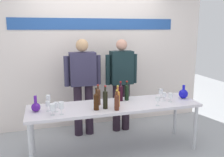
% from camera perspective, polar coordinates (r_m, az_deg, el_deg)
% --- Properties ---
extents(ground_plane, '(10.00, 10.00, 0.00)m').
position_cam_1_polar(ground_plane, '(3.83, 0.66, -16.69)').
color(ground_plane, '#A0A3A6').
extents(back_wall, '(4.30, 0.11, 3.00)m').
position_cam_1_polar(back_wall, '(4.56, -3.81, 7.69)').
color(back_wall, silver).
rests_on(back_wall, ground).
extents(display_table, '(2.48, 0.68, 0.73)m').
position_cam_1_polar(display_table, '(3.56, 0.68, -7.02)').
color(display_table, silver).
rests_on(display_table, ground).
extents(decanter_blue_left, '(0.12, 0.12, 0.22)m').
position_cam_1_polar(decanter_blue_left, '(3.39, -17.52, -6.32)').
color(decanter_blue_left, '#4F1991').
rests_on(decanter_blue_left, display_table).
extents(decanter_blue_right, '(0.14, 0.14, 0.21)m').
position_cam_1_polar(decanter_blue_right, '(4.00, 16.47, -3.42)').
color(decanter_blue_right, '#1415C1').
rests_on(decanter_blue_right, display_table).
extents(presenter_left, '(0.62, 0.22, 1.66)m').
position_cam_1_polar(presenter_left, '(4.09, -6.86, -0.62)').
color(presenter_left, black).
rests_on(presenter_left, ground).
extents(presenter_right, '(0.57, 0.22, 1.64)m').
position_cam_1_polar(presenter_right, '(4.26, 2.22, -0.37)').
color(presenter_right, black).
rests_on(presenter_right, ground).
extents(wine_bottle_0, '(0.07, 0.07, 0.30)m').
position_cam_1_polar(wine_bottle_0, '(3.51, -3.28, -4.12)').
color(wine_bottle_0, '#512D1B').
rests_on(wine_bottle_0, display_table).
extents(wine_bottle_1, '(0.07, 0.07, 0.30)m').
position_cam_1_polar(wine_bottle_1, '(3.73, 3.50, -3.14)').
color(wine_bottle_1, black).
rests_on(wine_bottle_1, display_table).
extents(wine_bottle_2, '(0.07, 0.07, 0.33)m').
position_cam_1_polar(wine_bottle_2, '(3.34, -1.60, -4.77)').
color(wine_bottle_2, black).
rests_on(wine_bottle_2, display_table).
extents(wine_bottle_3, '(0.07, 0.07, 0.31)m').
position_cam_1_polar(wine_bottle_3, '(3.43, 1.33, -4.54)').
color(wine_bottle_3, '#C97124').
rests_on(wine_bottle_3, display_table).
extents(wine_bottle_4, '(0.07, 0.07, 0.28)m').
position_cam_1_polar(wine_bottle_4, '(3.28, 1.13, -5.43)').
color(wine_bottle_4, '#532415').
rests_on(wine_bottle_4, display_table).
extents(wine_bottle_5, '(0.07, 0.07, 0.31)m').
position_cam_1_polar(wine_bottle_5, '(3.30, -3.73, -5.26)').
color(wine_bottle_5, black).
rests_on(wine_bottle_5, display_table).
extents(wine_bottle_6, '(0.07, 0.07, 0.30)m').
position_cam_1_polar(wine_bottle_6, '(3.70, 2.03, -3.28)').
color(wine_bottle_6, black).
rests_on(wine_bottle_6, display_table).
extents(wine_glass_left_0, '(0.06, 0.06, 0.14)m').
position_cam_1_polar(wine_glass_left_0, '(3.63, -14.77, -4.38)').
color(wine_glass_left_0, white).
rests_on(wine_glass_left_0, display_table).
extents(wine_glass_left_1, '(0.07, 0.07, 0.17)m').
position_cam_1_polar(wine_glass_left_1, '(3.18, -11.89, -6.23)').
color(wine_glass_left_1, white).
rests_on(wine_glass_left_1, display_table).
extents(wine_glass_left_2, '(0.06, 0.06, 0.13)m').
position_cam_1_polar(wine_glass_left_2, '(3.30, -13.11, -6.11)').
color(wine_glass_left_2, white).
rests_on(wine_glass_left_2, display_table).
extents(wine_glass_left_3, '(0.06, 0.06, 0.14)m').
position_cam_1_polar(wine_glass_left_3, '(3.35, -14.86, -5.82)').
color(wine_glass_left_3, white).
rests_on(wine_glass_left_3, display_table).
extents(wine_glass_left_4, '(0.07, 0.07, 0.15)m').
position_cam_1_polar(wine_glass_left_4, '(3.19, -13.88, -6.65)').
color(wine_glass_left_4, white).
rests_on(wine_glass_left_4, display_table).
extents(wine_glass_right_0, '(0.07, 0.07, 0.14)m').
position_cam_1_polar(wine_glass_right_0, '(3.75, 13.60, -3.93)').
color(wine_glass_right_0, white).
rests_on(wine_glass_right_0, display_table).
extents(wine_glass_right_1, '(0.07, 0.07, 0.14)m').
position_cam_1_polar(wine_glass_right_1, '(3.94, 11.41, -3.02)').
color(wine_glass_right_1, white).
rests_on(wine_glass_right_1, display_table).
extents(wine_glass_right_2, '(0.06, 0.06, 0.14)m').
position_cam_1_polar(wine_glass_right_2, '(3.53, 10.74, -4.77)').
color(wine_glass_right_2, white).
rests_on(wine_glass_right_2, display_table).
extents(wine_glass_right_3, '(0.06, 0.06, 0.13)m').
position_cam_1_polar(wine_glass_right_3, '(3.80, 12.17, -3.76)').
color(wine_glass_right_3, white).
rests_on(wine_glass_right_3, display_table).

